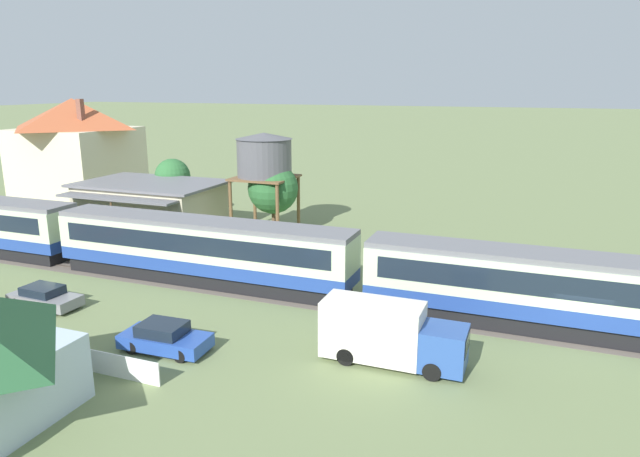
% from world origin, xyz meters
% --- Properties ---
extents(ground_plane, '(600.00, 600.00, 0.00)m').
position_xyz_m(ground_plane, '(0.00, 0.00, 0.00)').
color(ground_plane, '#707F51').
extents(passenger_train, '(82.39, 2.88, 4.03)m').
position_xyz_m(passenger_train, '(-10.98, 0.73, 2.23)').
color(passenger_train, '#234293').
rests_on(passenger_train, ground_plane).
extents(railway_track, '(156.61, 3.60, 0.04)m').
position_xyz_m(railway_track, '(-11.19, 0.73, 0.01)').
color(railway_track, '#665B51').
rests_on(railway_track, ground_plane).
extents(station_building, '(11.79, 8.89, 4.12)m').
position_xyz_m(station_building, '(-32.78, 10.59, 2.09)').
color(station_building, beige).
rests_on(station_building, ground_plane).
extents(station_house_terracotta_roof, '(11.43, 10.71, 10.65)m').
position_xyz_m(station_house_terracotta_roof, '(-48.86, 19.37, 5.50)').
color(station_house_terracotta_roof, beige).
rests_on(station_house_terracotta_roof, ground_plane).
extents(water_tower, '(4.67, 4.67, 8.29)m').
position_xyz_m(water_tower, '(-23.43, 13.27, 6.36)').
color(water_tower, brown).
rests_on(water_tower, ground_plane).
extents(parked_car_blue, '(4.21, 2.01, 1.34)m').
position_xyz_m(parked_car_blue, '(-18.07, -8.09, 0.63)').
color(parked_car_blue, '#284CA8').
rests_on(parked_car_blue, ground_plane).
extents(parked_car_grey, '(4.14, 1.86, 1.22)m').
position_xyz_m(parked_car_grey, '(-27.55, -6.03, 0.58)').
color(parked_car_grey, gray).
rests_on(parked_car_grey, ground_plane).
extents(delivery_truck_blue, '(6.37, 2.01, 2.77)m').
position_xyz_m(delivery_truck_blue, '(-8.07, -5.53, 1.39)').
color(delivery_truck_blue, '#2D519E').
rests_on(delivery_truck_blue, ground_plane).
extents(yard_tree_1, '(4.12, 4.12, 5.87)m').
position_xyz_m(yard_tree_1, '(-22.62, 13.11, 3.80)').
color(yard_tree_1, brown).
rests_on(yard_tree_1, ground_plane).
extents(yard_tree_2, '(3.21, 3.21, 5.52)m').
position_xyz_m(yard_tree_2, '(-33.70, 15.03, 3.90)').
color(yard_tree_2, '#4C3823').
rests_on(yard_tree_2, ground_plane).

